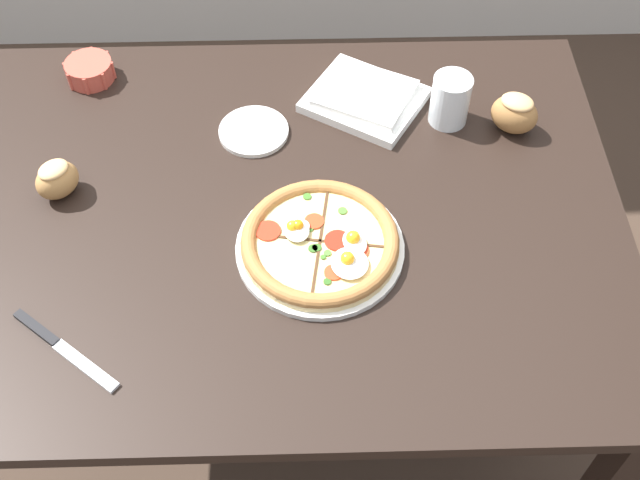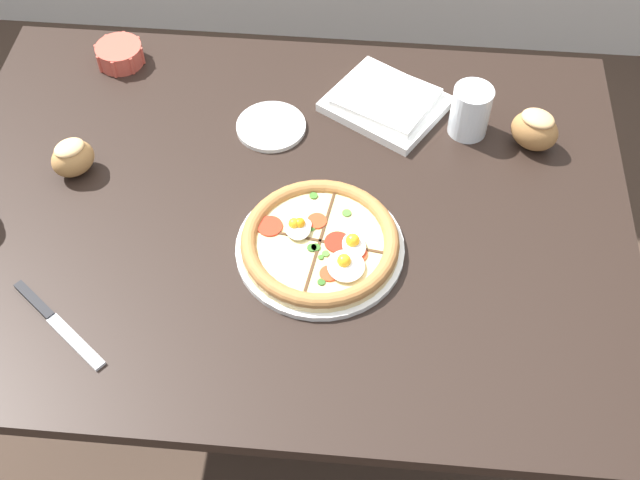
{
  "view_description": "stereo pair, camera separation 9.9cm",
  "coord_description": "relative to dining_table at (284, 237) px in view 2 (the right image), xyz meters",
  "views": [
    {
      "loc": [
        0.06,
        -0.96,
        1.92
      ],
      "look_at": [
        0.08,
        -0.1,
        0.79
      ],
      "focal_mm": 45.0,
      "sensor_mm": 36.0,
      "label": 1
    },
    {
      "loc": [
        0.16,
        -0.96,
        1.92
      ],
      "look_at": [
        0.08,
        -0.1,
        0.79
      ],
      "focal_mm": 45.0,
      "sensor_mm": 36.0,
      "label": 2
    }
  ],
  "objects": [
    {
      "name": "water_glass",
      "position": [
        0.35,
        0.23,
        0.15
      ],
      "size": [
        0.08,
        0.08,
        0.11
      ],
      "color": "white",
      "rests_on": "dining_table"
    },
    {
      "name": "napkin_folded",
      "position": [
        0.18,
        0.28,
        0.11
      ],
      "size": [
        0.29,
        0.28,
        0.04
      ],
      "rotation": [
        0.0,
        0.0,
        -0.55
      ],
      "color": "white",
      "rests_on": "dining_table"
    },
    {
      "name": "bread_piece_mid",
      "position": [
        0.48,
        0.2,
        0.14
      ],
      "size": [
        0.12,
        0.11,
        0.08
      ],
      "rotation": [
        0.0,
        0.0,
        2.65
      ],
      "color": "#A3703D",
      "rests_on": "dining_table"
    },
    {
      "name": "side_saucer",
      "position": [
        -0.05,
        0.2,
        0.1
      ],
      "size": [
        0.14,
        0.14,
        0.01
      ],
      "color": "white",
      "rests_on": "dining_table"
    },
    {
      "name": "dining_table",
      "position": [
        0.0,
        0.0,
        0.0
      ],
      "size": [
        1.31,
        0.96,
        0.76
      ],
      "color": "black",
      "rests_on": "ground_plane"
    },
    {
      "name": "pizza",
      "position": [
        0.08,
        -0.1,
        0.12
      ],
      "size": [
        0.3,
        0.3,
        0.05
      ],
      "color": "white",
      "rests_on": "dining_table"
    },
    {
      "name": "ground_plane",
      "position": [
        0.0,
        0.0,
        -0.66
      ],
      "size": [
        12.0,
        12.0,
        0.0
      ],
      "primitive_type": "plane",
      "color": "#3D2D23"
    },
    {
      "name": "bread_piece_far",
      "position": [
        -0.41,
        0.05,
        0.14
      ],
      "size": [
        0.1,
        0.1,
        0.08
      ],
      "rotation": [
        0.0,
        0.0,
        0.76
      ],
      "color": "#B27F47",
      "rests_on": "dining_table"
    },
    {
      "name": "ramekin_bowl",
      "position": [
        -0.4,
        0.38,
        0.12
      ],
      "size": [
        0.11,
        0.11,
        0.04
      ],
      "color": "#C64C3D",
      "rests_on": "dining_table"
    },
    {
      "name": "knife_main",
      "position": [
        -0.35,
        -0.29,
        0.1
      ],
      "size": [
        0.2,
        0.16,
        0.01
      ],
      "rotation": [
        0.0,
        0.0,
        -0.67
      ],
      "color": "silver",
      "rests_on": "dining_table"
    }
  ]
}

